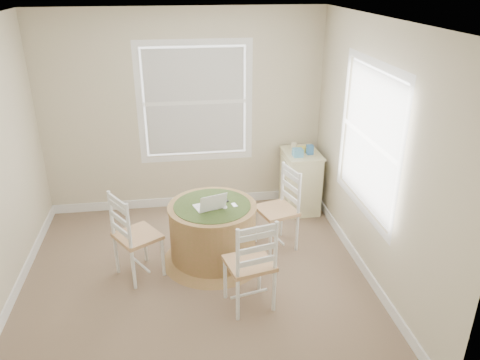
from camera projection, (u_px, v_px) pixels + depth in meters
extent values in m
cube|color=#886C56|center=(196.00, 283.00, 4.89)|extent=(3.60, 3.60, 0.02)
cube|color=white|center=(184.00, 19.00, 3.81)|extent=(3.60, 3.60, 0.02)
cube|color=beige|center=(184.00, 114.00, 5.98)|extent=(3.60, 0.02, 2.60)
cube|color=beige|center=(206.00, 286.00, 2.72)|extent=(3.60, 0.02, 2.60)
cube|color=beige|center=(375.00, 157.00, 4.59)|extent=(0.02, 3.60, 2.60)
cube|color=white|center=(188.00, 201.00, 6.47)|extent=(3.60, 0.02, 0.12)
cube|color=white|center=(15.00, 293.00, 4.62)|extent=(0.02, 3.60, 0.12)
cube|color=white|center=(360.00, 263.00, 5.10)|extent=(0.02, 3.60, 0.12)
cylinder|color=#9B6B45|center=(213.00, 231.00, 5.12)|extent=(0.94, 0.94, 0.61)
cone|color=#9B6B45|center=(214.00, 256.00, 5.26)|extent=(1.14, 1.14, 0.07)
cylinder|color=#9B6B45|center=(212.00, 207.00, 5.00)|extent=(0.96, 0.96, 0.03)
cylinder|color=#3C5424|center=(212.00, 206.00, 5.00)|extent=(0.83, 0.83, 0.01)
cone|color=#3C5424|center=(212.00, 210.00, 5.02)|extent=(0.92, 0.92, 0.10)
cube|color=white|center=(209.00, 207.00, 4.97)|extent=(0.35, 0.29, 0.02)
cube|color=silver|center=(209.00, 206.00, 4.96)|extent=(0.27, 0.18, 0.00)
cube|color=black|center=(213.00, 203.00, 4.82)|extent=(0.30, 0.15, 0.19)
ellipsoid|color=white|center=(225.00, 207.00, 4.94)|extent=(0.07, 0.10, 0.03)
cube|color=#B7BABF|center=(234.00, 205.00, 4.99)|extent=(0.06, 0.10, 0.02)
cube|color=black|center=(226.00, 201.00, 5.07)|extent=(0.07, 0.06, 0.02)
cube|color=beige|center=(300.00, 182.00, 6.24)|extent=(0.44, 0.59, 0.79)
cube|color=beige|center=(302.00, 153.00, 6.07)|extent=(0.47, 0.62, 0.02)
cube|color=beige|center=(283.00, 199.00, 6.30)|extent=(0.02, 0.50, 0.17)
cube|color=beige|center=(284.00, 182.00, 6.21)|extent=(0.02, 0.50, 0.17)
cube|color=beige|center=(284.00, 166.00, 6.11)|extent=(0.02, 0.50, 0.17)
cube|color=#4F93B6|center=(298.00, 153.00, 5.92)|extent=(0.12, 0.12, 0.10)
cube|color=#E0D14F|center=(304.00, 149.00, 6.09)|extent=(0.15, 0.10, 0.06)
cube|color=#33669B|center=(310.00, 150.00, 5.99)|extent=(0.08, 0.08, 0.12)
cylinder|color=beige|center=(293.00, 146.00, 6.17)|extent=(0.07, 0.07, 0.09)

